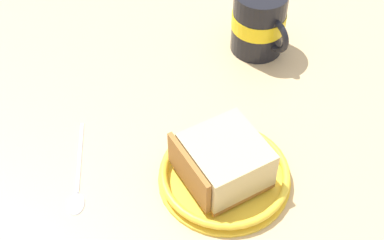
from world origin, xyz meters
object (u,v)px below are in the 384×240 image
at_px(teaspoon, 77,185).
at_px(tea_mug, 259,21).
at_px(small_plate, 224,175).
at_px(cake_slice, 224,161).

bearing_deg(teaspoon, tea_mug, -0.56).
height_order(small_plate, teaspoon, small_plate).
distance_m(cake_slice, teaspoon, 0.18).
xyz_separation_m(small_plate, tea_mug, (0.22, 0.12, 0.04)).
relative_size(cake_slice, tea_mug, 1.10).
bearing_deg(cake_slice, teaspoon, 134.81).
bearing_deg(teaspoon, cake_slice, -45.19).
xyz_separation_m(small_plate, cake_slice, (-0.00, 0.00, 0.03)).
xyz_separation_m(cake_slice, tea_mug, (0.22, 0.12, 0.01)).
xyz_separation_m(tea_mug, teaspoon, (-0.34, 0.00, -0.05)).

